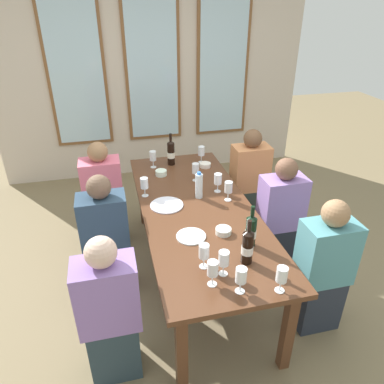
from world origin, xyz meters
name	(u,v)px	position (x,y,z in m)	size (l,w,h in m)	color
ground_plane	(197,276)	(0.00, 0.00, 0.00)	(12.00, 12.00, 0.00)	#7F6E4D
back_wall_with_windows	(152,68)	(0.00, 2.40, 1.45)	(4.11, 0.10, 2.90)	beige
dining_table	(197,215)	(0.00, 0.00, 0.67)	(0.91, 2.24, 0.74)	#56321E
white_plate_0	(167,205)	(-0.24, 0.10, 0.74)	(0.28, 0.28, 0.01)	white
white_plate_1	(191,236)	(-0.14, -0.38, 0.74)	(0.22, 0.22, 0.01)	white
wine_bottle_0	(247,247)	(0.14, -0.74, 0.87)	(0.08, 0.08, 0.33)	black
wine_bottle_1	(171,153)	(-0.05, 0.91, 0.87)	(0.08, 0.08, 0.33)	black
wine_bottle_2	(251,231)	(0.23, -0.57, 0.86)	(0.08, 0.08, 0.32)	black
tasting_bowl_0	(205,165)	(0.28, 0.77, 0.76)	(0.11, 0.11, 0.04)	white
tasting_bowl_1	(223,231)	(0.10, -0.40, 0.76)	(0.12, 0.12, 0.04)	white
tasting_bowl_2	(161,173)	(-0.19, 0.68, 0.77)	(0.11, 0.11, 0.05)	white
water_bottle	(199,186)	(0.06, 0.17, 0.85)	(0.06, 0.06, 0.24)	white
wine_glass_0	(224,259)	(-0.04, -0.82, 0.86)	(0.07, 0.07, 0.17)	white
wine_glass_1	(228,188)	(0.29, 0.06, 0.86)	(0.07, 0.07, 0.17)	white
wine_glass_2	(218,180)	(0.25, 0.23, 0.86)	(0.07, 0.07, 0.17)	white
wine_glass_3	(213,269)	(-0.13, -0.89, 0.86)	(0.07, 0.07, 0.17)	white
wine_glass_4	(153,157)	(-0.24, 0.88, 0.86)	(0.07, 0.07, 0.17)	white
wine_glass_5	(282,275)	(0.24, -1.04, 0.86)	(0.07, 0.07, 0.17)	white
wine_glass_6	(241,276)	(0.01, -0.99, 0.86)	(0.07, 0.07, 0.17)	white
wine_glass_7	(144,184)	(-0.40, 0.31, 0.86)	(0.07, 0.07, 0.17)	white
wine_glass_8	(204,252)	(-0.14, -0.72, 0.86)	(0.07, 0.07, 0.17)	white
wine_glass_9	(201,151)	(0.27, 0.89, 0.86)	(0.07, 0.07, 0.17)	white
wine_glass_10	(196,169)	(0.11, 0.49, 0.86)	(0.07, 0.07, 0.17)	white
seated_person_0	(104,198)	(-0.76, 0.74, 0.53)	(0.38, 0.24, 1.11)	#26212D
seated_person_1	(249,182)	(0.76, 0.74, 0.53)	(0.38, 0.24, 1.11)	#2D3932
seated_person_2	(106,239)	(-0.76, 0.03, 0.53)	(0.38, 0.24, 1.11)	#25283A
seated_person_3	(280,218)	(0.76, -0.01, 0.53)	(0.38, 0.24, 1.11)	#21232D
seated_person_4	(110,314)	(-0.76, -0.78, 0.53)	(0.38, 0.24, 1.11)	#293A44
seated_person_5	(323,270)	(0.76, -0.72, 0.53)	(0.38, 0.24, 1.11)	#262D3A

